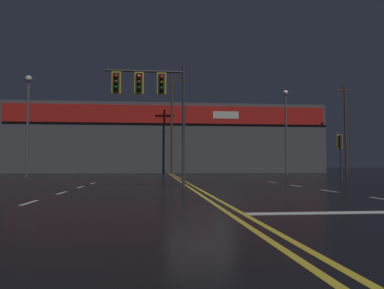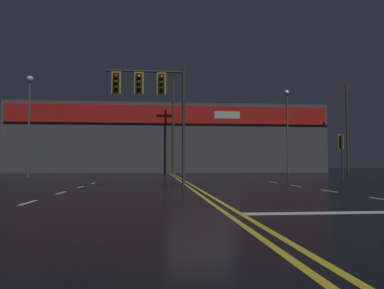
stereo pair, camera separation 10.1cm
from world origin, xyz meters
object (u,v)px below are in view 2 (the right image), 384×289
Objects in this scene: streetlight_near_right at (287,120)px; streetlight_far_left at (29,111)px; traffic_signal_corner_northeast at (341,146)px; traffic_signal_median at (150,92)px.

streetlight_near_right is 25.05m from streetlight_far_left.
streetlight_near_right is at bearing 86.18° from traffic_signal_corner_northeast.
traffic_signal_median is 0.62× the size of streetlight_near_right.
streetlight_near_right reaches higher than traffic_signal_corner_northeast.
streetlight_near_right reaches higher than traffic_signal_median.
traffic_signal_corner_northeast is at bearing -17.20° from streetlight_far_left.
streetlight_near_right is 1.05× the size of streetlight_far_left.
traffic_signal_corner_northeast is 24.77m from streetlight_far_left.
traffic_signal_corner_northeast is (13.14, 8.19, -1.98)m from traffic_signal_median.
traffic_signal_median is at bearing -148.05° from traffic_signal_corner_northeast.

